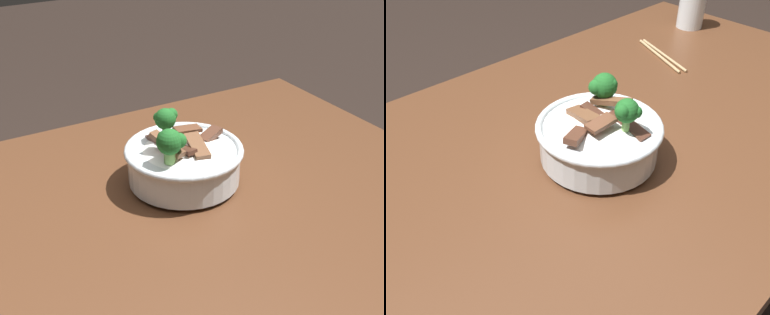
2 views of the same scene
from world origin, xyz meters
TOP-DOWN VIEW (x-y plane):
  - dining_table at (0.00, 0.00)m, footprint 1.26×0.78m
  - rice_bowl at (0.14, 0.05)m, footprint 0.21×0.21m
  - drinking_glass at (-0.50, -0.20)m, footprint 0.08×0.08m
  - chopsticks_pair at (-0.27, -0.13)m, footprint 0.09×0.20m

SIDE VIEW (x-z plane):
  - dining_table at x=0.00m, z-range 0.28..1.05m
  - chopsticks_pair at x=-0.27m, z-range 0.78..0.78m
  - rice_bowl at x=0.14m, z-range 0.76..0.89m
  - drinking_glass at x=-0.50m, z-range 0.77..0.90m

